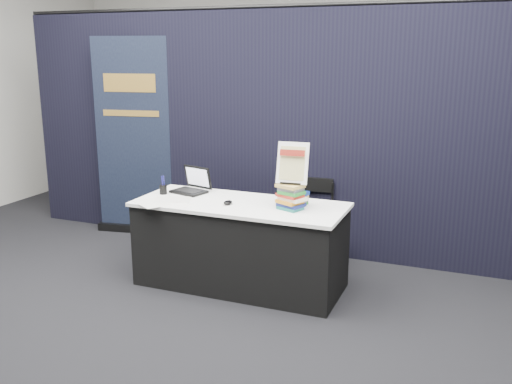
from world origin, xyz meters
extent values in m
plane|color=black|center=(0.00, 0.00, 0.00)|extent=(8.00, 8.00, 0.00)
cube|color=#B6B3AC|center=(0.00, 4.00, 1.75)|extent=(8.00, 0.02, 3.50)
cube|color=black|center=(0.00, 1.60, 1.20)|extent=(6.00, 0.08, 2.40)
cube|color=black|center=(0.00, 0.55, 0.36)|extent=(1.76, 0.71, 0.72)
cube|color=white|center=(0.00, 0.55, 0.73)|extent=(1.80, 0.75, 0.03)
cube|color=black|center=(-0.57, 0.69, 0.76)|extent=(0.34, 0.28, 0.02)
cube|color=black|center=(-0.57, 0.80, 0.88)|extent=(0.30, 0.13, 0.21)
cube|color=silver|center=(-0.57, 0.79, 0.88)|extent=(0.26, 0.10, 0.16)
ellipsoid|color=black|center=(-0.07, 0.47, 0.77)|extent=(0.07, 0.11, 0.03)
cube|color=silver|center=(-0.58, 0.42, 0.75)|extent=(0.37, 0.32, 0.00)
cube|color=silver|center=(-0.69, 0.26, 0.75)|extent=(0.38, 0.35, 0.00)
cube|color=white|center=(-0.48, 0.28, 0.75)|extent=(0.28, 0.21, 0.00)
cylinder|color=black|center=(-0.76, 0.57, 0.79)|extent=(0.08, 0.08, 0.08)
cube|color=#1A655E|center=(0.47, 0.52, 0.76)|extent=(0.23, 0.21, 0.03)
cube|color=navy|center=(0.47, 0.52, 0.79)|extent=(0.23, 0.21, 0.03)
cube|color=#C67E1C|center=(0.47, 0.52, 0.82)|extent=(0.23, 0.21, 0.03)
cube|color=#F8EBCB|center=(0.47, 0.52, 0.84)|extent=(0.23, 0.21, 0.03)
cube|color=#B42B1D|center=(0.47, 0.52, 0.87)|extent=(0.23, 0.21, 0.03)
cube|color=#207A28|center=(0.47, 0.52, 0.89)|extent=(0.23, 0.21, 0.03)
cube|color=#535358|center=(0.47, 0.52, 0.92)|extent=(0.23, 0.21, 0.03)
cube|color=tan|center=(0.47, 0.52, 0.95)|extent=(0.23, 0.21, 0.03)
cube|color=#207A28|center=(0.45, 0.65, 0.76)|extent=(0.22, 0.18, 0.03)
cube|color=#535358|center=(0.45, 0.65, 0.79)|extent=(0.22, 0.18, 0.03)
cube|color=tan|center=(0.45, 0.65, 0.82)|extent=(0.22, 0.18, 0.03)
cube|color=navy|center=(0.45, 0.65, 0.85)|extent=(0.22, 0.18, 0.03)
cube|color=black|center=(0.47, 0.50, 0.97)|extent=(0.17, 0.03, 0.01)
cylinder|color=black|center=(0.40, 0.59, 1.07)|extent=(0.02, 0.09, 0.25)
cylinder|color=black|center=(0.54, 0.59, 1.07)|extent=(0.02, 0.09, 0.25)
cube|color=white|center=(0.47, 0.55, 1.13)|extent=(0.26, 0.12, 0.33)
cube|color=#C9C27E|center=(0.47, 0.54, 1.13)|extent=(0.21, 0.09, 0.26)
cube|color=maroon|center=(0.47, 0.54, 1.21)|extent=(0.21, 0.04, 0.05)
cube|color=black|center=(-1.69, 1.48, 0.04)|extent=(0.92, 0.25, 0.09)
cube|color=black|center=(-1.69, 1.50, 1.08)|extent=(0.86, 0.17, 2.16)
cube|color=#B98A39|center=(-1.69, 1.48, 1.67)|extent=(0.59, 0.10, 0.19)
cube|color=#B98A39|center=(-1.69, 1.48, 1.35)|extent=(0.64, 0.11, 0.06)
cylinder|color=black|center=(0.21, 1.20, 0.19)|extent=(0.02, 0.02, 0.39)
cylinder|color=black|center=(0.55, 1.20, 0.19)|extent=(0.02, 0.02, 0.39)
cylinder|color=black|center=(0.21, 1.54, 0.19)|extent=(0.02, 0.02, 0.39)
cylinder|color=black|center=(0.55, 1.54, 0.19)|extent=(0.02, 0.02, 0.39)
cube|color=black|center=(0.38, 1.37, 0.40)|extent=(0.39, 0.39, 0.03)
cube|color=black|center=(0.38, 1.54, 0.73)|extent=(0.34, 0.06, 0.14)
camera|label=1|loc=(1.89, -3.74, 2.01)|focal=40.00mm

